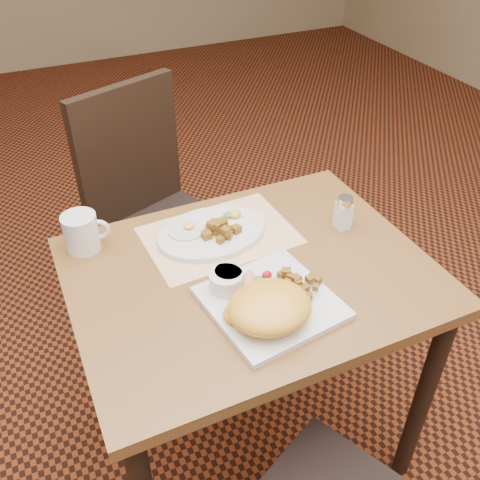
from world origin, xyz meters
The scene contains 15 objects.
ground centered at (0.00, 0.00, 0.00)m, with size 8.00×8.00×0.00m, color black.
table centered at (0.00, 0.00, 0.64)m, with size 0.90×0.70×0.75m.
chair_far centered at (-0.07, 0.69, 0.54)m, with size 0.55×0.55×0.97m.
placemat centered at (-0.02, 0.17, 0.75)m, with size 0.40×0.28×0.00m, color white.
plate_square centered at (-0.01, -0.13, 0.76)m, with size 0.28×0.28×0.02m, color silver.
plate_oval centered at (-0.04, 0.17, 0.76)m, with size 0.30×0.23×0.02m, color silver, non-canonical shape.
hollandaise_mound centered at (-0.04, -0.18, 0.80)m, with size 0.19×0.17×0.07m.
ramekin centered at (-0.09, -0.05, 0.79)m, with size 0.08×0.08×0.04m.
garnish_sq centered at (-0.02, -0.06, 0.78)m, with size 0.09×0.07×0.03m.
fried_egg centered at (-0.10, 0.20, 0.77)m, with size 0.10×0.10×0.02m.
garnish_ov centered at (0.05, 0.21, 0.78)m, with size 0.06×0.05×0.02m.
salt_shaker centered at (0.31, 0.06, 0.80)m, with size 0.04×0.04×0.10m.
coffee_mug centered at (-0.36, 0.27, 0.80)m, with size 0.12×0.09×0.10m.
home_fries_sq centered at (0.06, -0.12, 0.78)m, with size 0.11×0.11×0.04m.
home_fries_ov centered at (-0.02, 0.16, 0.78)m, with size 0.11×0.10×0.04m.
Camera 1 is at (-0.45, -0.93, 1.63)m, focal length 40.00 mm.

